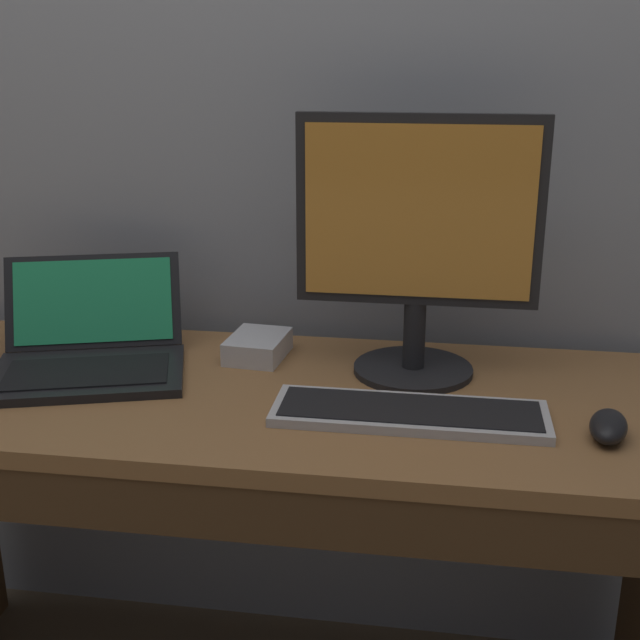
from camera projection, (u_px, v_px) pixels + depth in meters
back_wall at (294, 70)px, 1.68m from camera, size 3.88×0.04×2.65m
desk at (262, 485)px, 1.56m from camera, size 1.56×0.60×0.77m
laptop_black at (90, 353)px, 1.59m from camera, size 0.43×0.41×0.19m
external_monitor at (418, 243)px, 1.50m from camera, size 0.45×0.23×0.49m
wired_keyboard at (409, 413)px, 1.39m from camera, size 0.47×0.15×0.02m
computer_mouse at (608, 426)px, 1.32m from camera, size 0.08×0.12×0.04m
external_drive_box at (258, 346)px, 1.66m from camera, size 0.12×0.15×0.05m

